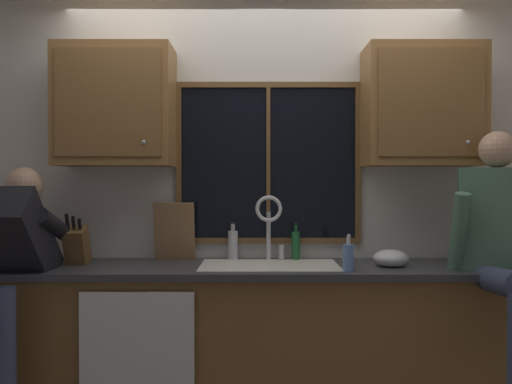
{
  "coord_description": "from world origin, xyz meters",
  "views": [
    {
      "loc": [
        -0.05,
        -3.35,
        1.39
      ],
      "look_at": [
        -0.05,
        -0.3,
        1.35
      ],
      "focal_mm": 37.01,
      "sensor_mm": 36.0,
      "label": 1
    }
  ],
  "objects_px": {
    "bottle_green_glass": "(233,244)",
    "cutting_board": "(175,231)",
    "knife_block": "(77,246)",
    "soap_dispenser": "(349,257)",
    "mixing_bowl": "(391,258)",
    "bottle_tall_clear": "(296,244)",
    "person_standing": "(2,270)",
    "person_sitting_on_counter": "(506,238)"
  },
  "relations": [
    {
      "from": "knife_block",
      "to": "soap_dispenser",
      "type": "height_order",
      "value": "knife_block"
    },
    {
      "from": "cutting_board",
      "to": "bottle_green_glass",
      "type": "xyz_separation_m",
      "value": [
        0.36,
        0.02,
        -0.08
      ]
    },
    {
      "from": "person_standing",
      "to": "person_sitting_on_counter",
      "type": "bearing_deg",
      "value": 0.24
    },
    {
      "from": "person_standing",
      "to": "knife_block",
      "type": "bearing_deg",
      "value": 46.69
    },
    {
      "from": "person_standing",
      "to": "person_sitting_on_counter",
      "type": "height_order",
      "value": "person_sitting_on_counter"
    },
    {
      "from": "person_sitting_on_counter",
      "to": "soap_dispenser",
      "type": "xyz_separation_m",
      "value": [
        -0.82,
        0.07,
        -0.11
      ]
    },
    {
      "from": "cutting_board",
      "to": "bottle_green_glass",
      "type": "height_order",
      "value": "cutting_board"
    },
    {
      "from": "bottle_tall_clear",
      "to": "person_standing",
      "type": "bearing_deg",
      "value": -162.2
    },
    {
      "from": "cutting_board",
      "to": "soap_dispenser",
      "type": "xyz_separation_m",
      "value": [
        1.01,
        -0.41,
        -0.1
      ]
    },
    {
      "from": "person_sitting_on_counter",
      "to": "cutting_board",
      "type": "height_order",
      "value": "person_sitting_on_counter"
    },
    {
      "from": "person_standing",
      "to": "bottle_tall_clear",
      "type": "xyz_separation_m",
      "value": [
        1.59,
        0.51,
        0.08
      ]
    },
    {
      "from": "cutting_board",
      "to": "bottle_tall_clear",
      "type": "xyz_separation_m",
      "value": [
        0.75,
        0.02,
        -0.08
      ]
    },
    {
      "from": "soap_dispenser",
      "to": "bottle_tall_clear",
      "type": "relative_size",
      "value": 0.88
    },
    {
      "from": "soap_dispenser",
      "to": "bottle_tall_clear",
      "type": "bearing_deg",
      "value": 120.94
    },
    {
      "from": "person_standing",
      "to": "soap_dispenser",
      "type": "distance_m",
      "value": 1.85
    },
    {
      "from": "person_sitting_on_counter",
      "to": "mixing_bowl",
      "type": "bearing_deg",
      "value": 156.78
    },
    {
      "from": "bottle_green_glass",
      "to": "bottle_tall_clear",
      "type": "bearing_deg",
      "value": -0.54
    },
    {
      "from": "mixing_bowl",
      "to": "bottle_tall_clear",
      "type": "xyz_separation_m",
      "value": [
        -0.53,
        0.26,
        0.05
      ]
    },
    {
      "from": "mixing_bowl",
      "to": "bottle_green_glass",
      "type": "bearing_deg",
      "value": 163.73
    },
    {
      "from": "knife_block",
      "to": "bottle_green_glass",
      "type": "distance_m",
      "value": 0.93
    },
    {
      "from": "bottle_tall_clear",
      "to": "cutting_board",
      "type": "bearing_deg",
      "value": -178.79
    },
    {
      "from": "mixing_bowl",
      "to": "soap_dispenser",
      "type": "distance_m",
      "value": 0.32
    },
    {
      "from": "person_standing",
      "to": "person_sitting_on_counter",
      "type": "xyz_separation_m",
      "value": [
        2.66,
        0.01,
        0.17
      ]
    },
    {
      "from": "person_sitting_on_counter",
      "to": "knife_block",
      "type": "distance_m",
      "value": 2.39
    },
    {
      "from": "soap_dispenser",
      "to": "person_standing",
      "type": "bearing_deg",
      "value": -177.35
    },
    {
      "from": "knife_block",
      "to": "mixing_bowl",
      "type": "relative_size",
      "value": 1.59
    },
    {
      "from": "person_standing",
      "to": "bottle_green_glass",
      "type": "relative_size",
      "value": 6.35
    },
    {
      "from": "knife_block",
      "to": "bottle_tall_clear",
      "type": "xyz_separation_m",
      "value": [
        1.3,
        0.2,
        -0.01
      ]
    },
    {
      "from": "person_standing",
      "to": "bottle_green_glass",
      "type": "bearing_deg",
      "value": 23.23
    },
    {
      "from": "mixing_bowl",
      "to": "soap_dispenser",
      "type": "relative_size",
      "value": 1.0
    },
    {
      "from": "knife_block",
      "to": "soap_dispenser",
      "type": "bearing_deg",
      "value": -8.17
    },
    {
      "from": "mixing_bowl",
      "to": "bottle_tall_clear",
      "type": "bearing_deg",
      "value": 153.34
    },
    {
      "from": "knife_block",
      "to": "person_sitting_on_counter",
      "type": "bearing_deg",
      "value": -7.14
    },
    {
      "from": "person_standing",
      "to": "soap_dispenser",
      "type": "height_order",
      "value": "person_standing"
    },
    {
      "from": "cutting_board",
      "to": "mixing_bowl",
      "type": "height_order",
      "value": "cutting_board"
    },
    {
      "from": "bottle_green_glass",
      "to": "bottle_tall_clear",
      "type": "distance_m",
      "value": 0.39
    },
    {
      "from": "person_standing",
      "to": "bottle_tall_clear",
      "type": "relative_size",
      "value": 6.5
    },
    {
      "from": "bottle_green_glass",
      "to": "cutting_board",
      "type": "bearing_deg",
      "value": -176.9
    },
    {
      "from": "person_standing",
      "to": "cutting_board",
      "type": "bearing_deg",
      "value": 30.64
    },
    {
      "from": "bottle_green_glass",
      "to": "bottle_tall_clear",
      "type": "xyz_separation_m",
      "value": [
        0.39,
        -0.0,
        -0.0
      ]
    },
    {
      "from": "person_sitting_on_counter",
      "to": "bottle_tall_clear",
      "type": "distance_m",
      "value": 1.19
    },
    {
      "from": "soap_dispenser",
      "to": "bottle_tall_clear",
      "type": "height_order",
      "value": "bottle_tall_clear"
    }
  ]
}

